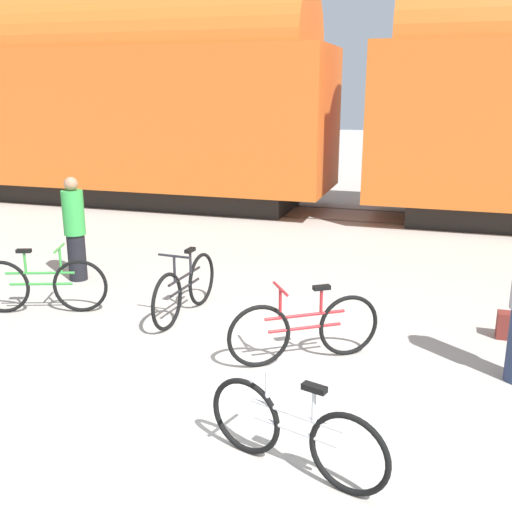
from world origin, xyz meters
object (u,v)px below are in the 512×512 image
at_px(freight_train, 352,96).
at_px(person_in_green, 75,229).
at_px(bicycle_black, 185,288).
at_px(bicycle_maroon, 305,329).
at_px(bicycle_silver, 294,432).
at_px(bicycle_green, 41,285).
at_px(backpack, 508,325).

relative_size(freight_train, person_in_green, 14.79).
bearing_deg(bicycle_black, bicycle_maroon, -25.44).
bearing_deg(person_in_green, bicycle_maroon, 148.41).
bearing_deg(bicycle_maroon, person_in_green, 156.12).
height_order(bicycle_silver, person_in_green, person_in_green).
height_order(freight_train, bicycle_maroon, freight_train).
bearing_deg(bicycle_silver, bicycle_black, 127.36).
height_order(bicycle_green, bicycle_black, bicycle_black).
relative_size(freight_train, bicycle_silver, 15.61).
height_order(freight_train, backpack, freight_train).
distance_m(freight_train, bicycle_silver, 10.79).
bearing_deg(bicycle_black, backpack, 6.75).
distance_m(bicycle_black, backpack, 4.24).
bearing_deg(person_in_green, bicycle_silver, 131.78).
distance_m(bicycle_maroon, bicycle_silver, 2.10).
bearing_deg(backpack, bicycle_green, -171.19).
bearing_deg(bicycle_maroon, bicycle_black, 154.56).
distance_m(freight_train, bicycle_maroon, 8.76).
height_order(bicycle_black, backpack, bicycle_black).
distance_m(bicycle_green, bicycle_silver, 4.92).
height_order(bicycle_green, person_in_green, person_in_green).
xyz_separation_m(bicycle_green, bicycle_maroon, (3.86, -0.43, -0.01)).
bearing_deg(bicycle_maroon, backpack, 30.97).
xyz_separation_m(bicycle_silver, backpack, (1.94, 3.46, -0.20)).
bearing_deg(bicycle_silver, bicycle_maroon, 100.36).
height_order(bicycle_black, person_in_green, person_in_green).
xyz_separation_m(bicycle_black, bicycle_silver, (2.26, -2.96, -0.03)).
xyz_separation_m(freight_train, bicycle_silver, (1.18, -10.43, -2.49)).
height_order(freight_train, bicycle_green, freight_train).
xyz_separation_m(bicycle_maroon, backpack, (2.32, 1.39, -0.22)).
bearing_deg(bicycle_silver, person_in_green, 139.49).
bearing_deg(bicycle_black, freight_train, 81.76).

